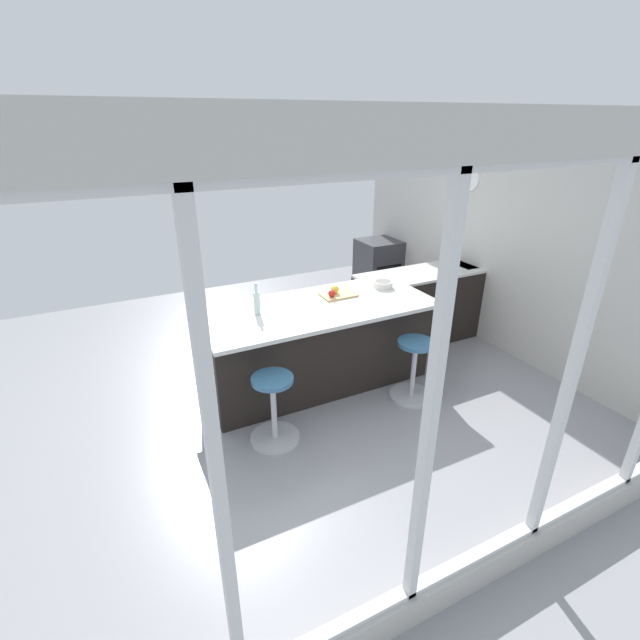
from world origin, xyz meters
TOP-DOWN VIEW (x-y plane):
  - ground_plane at (0.00, 0.00)m, footprint 6.77×6.77m
  - window_panel_rear at (0.00, 2.58)m, footprint 5.21×0.12m
  - interior_partition_left at (-2.60, -0.00)m, footprint 0.15×5.16m
  - sink_cabinet at (-2.26, -0.29)m, footprint 2.57×0.60m
  - oven_range at (-2.25, -1.92)m, footprint 0.60×0.61m
  - kitchen_island at (-0.17, 0.07)m, footprint 2.35×1.04m
  - stool_by_window at (-0.92, 0.77)m, footprint 0.44×0.44m
  - stool_middle at (0.57, 0.77)m, footprint 0.44×0.44m
  - cutting_board at (-0.49, -0.03)m, footprint 0.36×0.24m
  - apple_red at (-0.39, 0.01)m, footprint 0.07×0.07m
  - apple_yellow at (-0.47, -0.07)m, footprint 0.09×0.09m
  - water_bottle at (0.43, 0.05)m, footprint 0.06×0.06m
  - fruit_bowl at (-1.05, -0.04)m, footprint 0.21×0.21m

SIDE VIEW (x-z plane):
  - ground_plane at x=0.00m, z-range 0.00..0.00m
  - stool_by_window at x=-0.92m, z-range -0.02..0.62m
  - stool_middle at x=0.57m, z-range -0.02..0.62m
  - oven_range at x=-2.25m, z-range 0.00..0.87m
  - sink_cabinet at x=-2.26m, z-range -0.13..1.05m
  - kitchen_island at x=-0.17m, z-range 0.01..0.91m
  - cutting_board at x=-0.49m, z-range 0.91..0.93m
  - fruit_bowl at x=-1.05m, z-range 0.91..0.98m
  - apple_red at x=-0.39m, z-range 0.93..1.00m
  - apple_yellow at x=-0.47m, z-range 0.93..1.01m
  - water_bottle at x=0.43m, z-range 0.87..1.19m
  - window_panel_rear at x=0.00m, z-range -0.05..2.61m
  - interior_partition_left at x=-2.60m, z-range 0.00..2.66m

